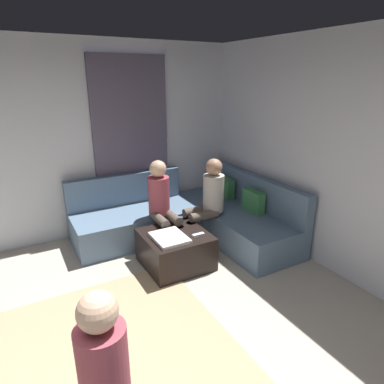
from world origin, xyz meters
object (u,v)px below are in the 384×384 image
object	(u,v)px
sectional_couch	(192,218)
game_remote	(198,235)
person_on_couch_side	(162,203)
coffee_mug	(180,221)
ottoman	(175,249)
person_on_couch_back	(207,199)

from	to	relation	value
sectional_couch	game_remote	world-z (taller)	sectional_couch
person_on_couch_side	game_remote	bearing A→B (deg)	105.39
coffee_mug	game_remote	xyz separation A→B (m)	(0.40, 0.04, -0.04)
coffee_mug	person_on_couch_side	world-z (taller)	person_on_couch_side
ottoman	person_on_couch_back	world-z (taller)	person_on_couch_back
coffee_mug	person_on_couch_back	xyz separation A→B (m)	(-0.06, 0.44, 0.19)
sectional_couch	coffee_mug	world-z (taller)	sectional_couch
game_remote	person_on_couch_back	size ratio (longest dim) A/B	0.12
person_on_couch_back	person_on_couch_side	distance (m)	0.61
sectional_couch	person_on_couch_back	size ratio (longest dim) A/B	2.12
game_remote	person_on_couch_side	bearing A→B (deg)	-164.61
person_on_couch_back	person_on_couch_side	xyz separation A→B (m)	(-0.18, -0.58, 0.00)
ottoman	game_remote	bearing A→B (deg)	50.71
game_remote	coffee_mug	bearing A→B (deg)	-174.29
coffee_mug	person_on_couch_side	bearing A→B (deg)	-150.27
ottoman	coffee_mug	bearing A→B (deg)	140.71
person_on_couch_back	person_on_couch_side	size ratio (longest dim) A/B	1.00
ottoman	person_on_couch_back	xyz separation A→B (m)	(-0.28, 0.62, 0.45)
person_on_couch_back	ottoman	bearing A→B (deg)	114.17
coffee_mug	person_on_couch_side	distance (m)	0.33
ottoman	person_on_couch_side	xyz separation A→B (m)	(-0.46, 0.04, 0.45)
coffee_mug	person_on_couch_back	world-z (taller)	person_on_couch_back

